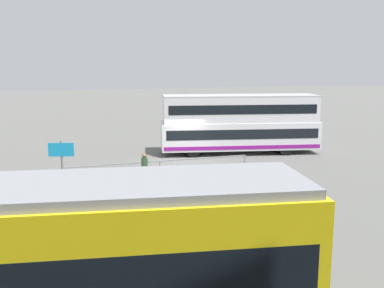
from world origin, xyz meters
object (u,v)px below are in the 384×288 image
Objects in this scene: info_sign at (61,155)px; double_decker_bus at (239,124)px; pedestrian_crossing at (286,182)px; pedestrian_near_railing at (145,168)px.

double_decker_bus is at bearing -156.28° from info_sign.
info_sign is at bearing -30.64° from pedestrian_crossing.
info_sign is at bearing -15.49° from pedestrian_near_railing.
info_sign reaches higher than pedestrian_near_railing.
pedestrian_near_railing is at bearing -39.37° from pedestrian_crossing.
double_decker_bus is 6.81× the size of pedestrian_crossing.
pedestrian_crossing is at bearing 140.63° from pedestrian_near_railing.
double_decker_bus is 12.91m from info_sign.
double_decker_bus is 10.19m from pedestrian_near_railing.
pedestrian_near_railing is 0.72× the size of info_sign.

